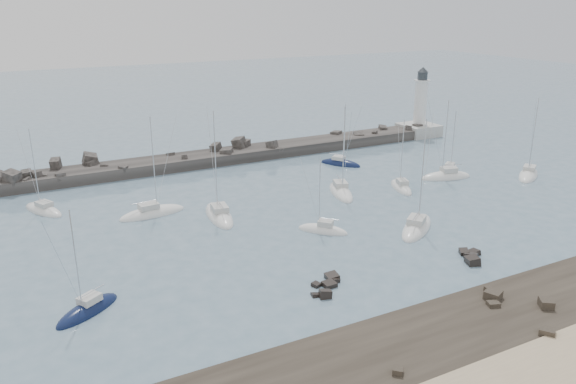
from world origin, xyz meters
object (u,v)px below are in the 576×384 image
object	(u,v)px
sailboat_2	(88,311)
sailboat_10	(401,188)
sailboat_4	(152,214)
sailboat_8	(340,164)
sailboat_1	(44,211)
sailboat_12	(450,170)
sailboat_11	(528,175)
sailboat_7	(417,228)
sailboat_9	(446,177)
sailboat_3	(219,216)
sailboat_6	(341,193)
lighthouse	(419,120)
sailboat_5	(323,231)

from	to	relation	value
sailboat_2	sailboat_10	xyz separation A→B (m)	(46.80, 14.77, 0.00)
sailboat_4	sailboat_8	world-z (taller)	sailboat_4
sailboat_1	sailboat_12	size ratio (longest dim) A/B	1.12
sailboat_1	sailboat_11	size ratio (longest dim) A/B	0.88
sailboat_7	sailboat_10	bearing A→B (deg)	58.42
sailboat_4	sailboat_9	size ratio (longest dim) A/B	1.04
sailboat_10	sailboat_11	bearing A→B (deg)	-11.31
sailboat_12	sailboat_3	bearing A→B (deg)	-177.44
sailboat_4	sailboat_7	world-z (taller)	sailboat_7
sailboat_1	sailboat_2	size ratio (longest dim) A/B	1.10
sailboat_6	sailboat_12	xyz separation A→B (m)	(21.85, 1.21, -0.01)
sailboat_9	sailboat_11	xyz separation A→B (m)	(12.32, -5.27, -0.01)
sailboat_1	sailboat_3	size ratio (longest dim) A/B	0.81
lighthouse	sailboat_9	size ratio (longest dim) A/B	1.09
lighthouse	sailboat_8	bearing A→B (deg)	-156.89
sailboat_2	sailboat_11	size ratio (longest dim) A/B	0.80
sailboat_7	sailboat_12	bearing A→B (deg)	38.76
sailboat_6	sailboat_8	distance (m)	15.12
sailboat_3	sailboat_5	size ratio (longest dim) A/B	1.47
sailboat_4	sailboat_7	bearing A→B (deg)	-35.93
sailboat_3	sailboat_1	bearing A→B (deg)	147.56
sailboat_6	sailboat_8	xyz separation A→B (m)	(8.11, 12.76, -0.01)
sailboat_5	sailboat_7	distance (m)	11.47
sailboat_11	sailboat_4	bearing A→B (deg)	169.27
sailboat_4	sailboat_6	bearing A→B (deg)	-8.98
sailboat_1	sailboat_2	bearing A→B (deg)	-87.91
lighthouse	sailboat_9	bearing A→B (deg)	-121.81
sailboat_3	sailboat_10	xyz separation A→B (m)	(28.02, -1.71, -0.01)
sailboat_5	sailboat_9	size ratio (longest dim) A/B	0.75
sailboat_4	sailboat_11	world-z (taller)	sailboat_4
lighthouse	sailboat_7	world-z (taller)	lighthouse
sailboat_7	sailboat_11	world-z (taller)	sailboat_7
sailboat_11	sailboat_12	xyz separation A→B (m)	(-9.04, 7.89, -0.00)
sailboat_5	sailboat_11	xyz separation A→B (m)	(40.47, 4.26, -0.00)
sailboat_5	sailboat_8	distance (m)	29.57
sailboat_6	sailboat_9	xyz separation A→B (m)	(18.58, -1.42, 0.01)
sailboat_8	sailboat_10	world-z (taller)	sailboat_8
sailboat_7	sailboat_9	distance (m)	22.66
sailboat_4	sailboat_12	xyz separation A→B (m)	(48.23, -2.96, -0.00)
sailboat_5	sailboat_1	bearing A→B (deg)	141.86
lighthouse	sailboat_11	bearing A→B (deg)	-96.35
sailboat_6	sailboat_7	bearing A→B (deg)	-86.67
lighthouse	sailboat_3	world-z (taller)	lighthouse
sailboat_4	sailboat_3	bearing A→B (deg)	-32.77
lighthouse	sailboat_6	world-z (taller)	lighthouse
sailboat_8	sailboat_6	bearing A→B (deg)	-122.43
sailboat_11	sailboat_7	bearing A→B (deg)	-163.43
sailboat_1	sailboat_5	size ratio (longest dim) A/B	1.19
sailboat_7	sailboat_8	bearing A→B (deg)	75.76
sailboat_2	sailboat_5	world-z (taller)	sailboat_2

